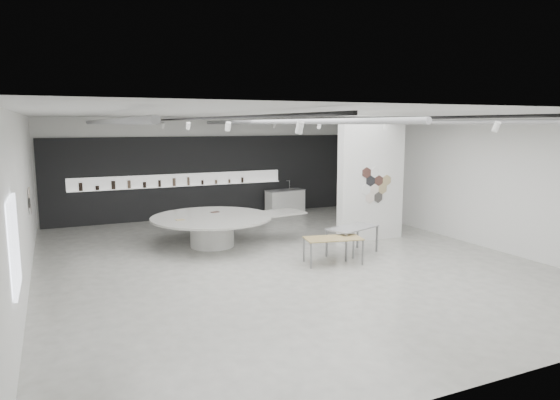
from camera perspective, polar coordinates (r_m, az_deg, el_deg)
name	(u,v)px	position (r m, az deg, el deg)	size (l,w,h in m)	color
room	(278,182)	(12.90, -0.25, 2.03)	(12.02, 14.02, 3.82)	#AFAEA5
back_wall_display	(204,177)	(19.45, -8.68, 2.61)	(11.80, 0.27, 3.10)	black
partition_column	(371,182)	(15.57, 10.35, 2.02)	(2.20, 0.38, 3.60)	white
display_island	(215,226)	(14.78, -7.48, -3.02)	(4.91, 4.07, 0.91)	white
sample_table_wood	(333,240)	(12.91, 6.09, -4.53)	(1.56, 0.99, 0.68)	#A28A54
sample_table_stone	(352,229)	(13.86, 8.28, -3.35)	(1.66, 1.22, 0.77)	gray
kitchen_counter	(285,201)	(20.34, 0.59, -0.10)	(1.68, 0.83, 1.27)	white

